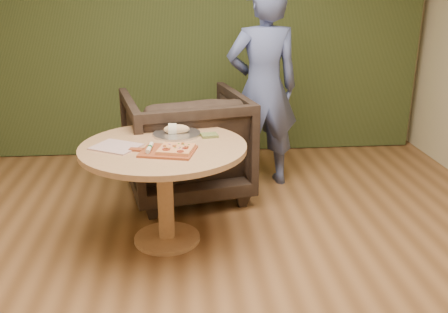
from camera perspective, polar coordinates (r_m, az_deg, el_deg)
name	(u,v)px	position (r m, az deg, el deg)	size (l,w,h in m)	color
room_shell	(225,72)	(2.57, 0.08, 9.65)	(5.04, 6.04, 2.84)	brown
curtain	(199,24)	(5.45, -2.83, 14.89)	(4.80, 0.14, 2.78)	#2B3719
pedestal_table	(164,164)	(3.56, -6.87, -0.84)	(1.17, 1.17, 0.75)	tan
pizza_paddle	(167,151)	(3.36, -6.58, 0.59)	(0.47, 0.36, 0.01)	#9A4827
flatbread_pizza	(176,149)	(3.34, -5.50, 0.87)	(0.27, 0.27, 0.04)	#E9995B
cutlery_roll	(150,148)	(3.38, -8.50, 1.01)	(0.05, 0.20, 0.03)	beige
newspaper	(116,147)	(3.52, -12.22, 1.10)	(0.30, 0.25, 0.01)	silver
serving_tray	(177,134)	(3.74, -5.42, 2.60)	(0.36, 0.36, 0.02)	silver
bread_roll	(175,129)	(3.73, -5.58, 3.13)	(0.19, 0.09, 0.09)	#D9B784
green_packet	(209,135)	(3.68, -1.68, 2.44)	(0.12, 0.10, 0.02)	#4B5A28
armchair	(185,139)	(4.41, -4.44, 2.02)	(1.01, 0.94, 1.04)	black
person_standing	(263,88)	(4.56, 4.46, 7.76)	(0.67, 0.44, 1.83)	#4A588C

